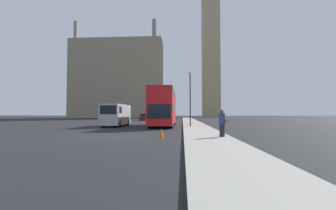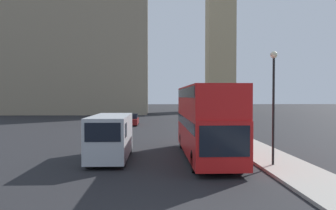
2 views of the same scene
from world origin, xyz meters
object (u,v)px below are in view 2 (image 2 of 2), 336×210
at_px(white_van, 111,136).
at_px(street_lamp, 274,91).
at_px(red_double_decker_bus, 206,118).
at_px(parked_sedan, 131,120).

distance_m(white_van, street_lamp, 9.37).
distance_m(red_double_decker_bus, white_van, 5.72).
distance_m(white_van, parked_sedan, 23.09).
bearing_deg(white_van, street_lamp, -15.21).
xyz_separation_m(red_double_decker_bus, parked_sedan, (-6.08, 22.63, -1.72)).
relative_size(red_double_decker_bus, parked_sedan, 2.44).
height_order(red_double_decker_bus, white_van, red_double_decker_bus).
bearing_deg(street_lamp, white_van, 164.79).
bearing_deg(red_double_decker_bus, street_lamp, -42.42).
bearing_deg(red_double_decker_bus, parked_sedan, 105.03).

